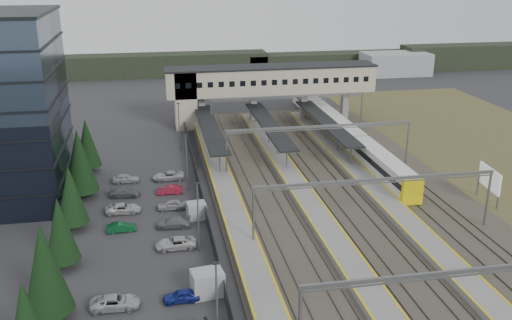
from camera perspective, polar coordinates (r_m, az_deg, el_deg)
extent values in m
plane|color=#2B2B2D|center=(71.39, 0.18, -5.56)|extent=(220.00, 220.00, 0.00)
cylinder|color=black|center=(55.22, -19.80, -14.16)|extent=(0.44, 0.44, 1.20)
cone|color=black|center=(52.96, -20.36, -10.07)|extent=(4.26, 4.26, 8.20)
cylinder|color=black|center=(62.87, -18.61, -9.70)|extent=(0.44, 0.44, 1.20)
cone|color=black|center=(61.18, -18.99, -6.57)|extent=(3.54, 3.54, 6.80)
cylinder|color=black|center=(70.83, -17.71, -6.22)|extent=(0.44, 0.44, 1.20)
cone|color=black|center=(69.31, -18.03, -3.30)|extent=(3.64, 3.64, 7.00)
cylinder|color=black|center=(79.94, -16.92, -3.17)|extent=(0.44, 0.44, 1.20)
cone|color=black|center=(78.35, -17.25, -0.03)|extent=(4.42, 4.42, 8.50)
cylinder|color=black|center=(89.24, -16.31, -0.76)|extent=(0.44, 0.44, 1.20)
cone|color=black|center=(88.01, -16.55, 1.69)|extent=(3.74, 3.74, 7.20)
imported|color=#AFB0B4|center=(54.98, -13.91, -13.63)|extent=(4.59, 2.26, 1.25)
imported|color=#0D4E26|center=(68.93, -13.28, -6.55)|extent=(3.49, 1.43, 1.13)
imported|color=#B8B8B8|center=(73.72, -13.14, -4.74)|extent=(4.43, 2.04, 1.23)
imported|color=#53565B|center=(78.61, -13.01, -3.19)|extent=(4.33, 2.10, 1.21)
imported|color=#A7A6AB|center=(83.52, -12.89, -1.80)|extent=(3.83, 1.66, 1.29)
imported|color=navy|center=(54.84, -7.47, -13.32)|extent=(3.47, 1.44, 1.18)
imported|color=#BBBBBB|center=(64.02, -8.05, -8.23)|extent=(4.53, 2.10, 1.26)
imported|color=slate|center=(68.78, -8.27, -6.23)|extent=(4.27, 1.98, 1.21)
imported|color=#98999D|center=(73.60, -8.46, -4.46)|extent=(3.70, 1.54, 1.25)
imported|color=maroon|center=(78.50, -8.63, -2.95)|extent=(3.58, 1.28, 1.17)
imported|color=#B5B6B9|center=(83.42, -8.78, -1.57)|extent=(4.52, 2.11, 1.25)
cylinder|color=slate|center=(46.76, -3.93, -14.53)|extent=(0.16, 0.16, 8.00)
cube|color=black|center=(44.66, -4.05, -10.26)|extent=(0.50, 0.25, 0.15)
cylinder|color=slate|center=(61.57, -5.80, -5.79)|extent=(0.16, 0.16, 8.00)
cube|color=black|center=(59.99, -5.93, -2.33)|extent=(0.50, 0.25, 0.15)
cylinder|color=slate|center=(78.22, -6.95, -0.27)|extent=(0.16, 0.16, 8.00)
cube|color=black|center=(76.99, -7.07, 2.53)|extent=(0.50, 0.25, 0.15)
cylinder|color=slate|center=(95.37, -7.69, 3.29)|extent=(0.16, 0.16, 8.00)
cube|color=black|center=(94.36, -7.80, 5.62)|extent=(0.50, 0.25, 0.15)
cube|color=#26282B|center=(74.74, -5.45, -3.64)|extent=(0.08, 90.00, 2.00)
cube|color=#95989A|center=(55.25, -4.87, -12.15)|extent=(3.26, 2.59, 2.47)
cube|color=#95989A|center=(70.60, -5.97, -5.05)|extent=(2.44, 2.11, 2.06)
cube|color=#38332C|center=(78.64, 8.13, -3.26)|extent=(34.00, 90.00, 0.20)
cube|color=#59544C|center=(75.67, -1.06, -3.84)|extent=(0.08, 90.00, 0.14)
cube|color=#59544C|center=(75.89, 0.01, -3.77)|extent=(0.08, 90.00, 0.14)
cube|color=#59544C|center=(76.36, 1.91, -3.63)|extent=(0.08, 90.00, 0.14)
cube|color=#59544C|center=(76.67, 2.96, -3.55)|extent=(0.08, 90.00, 0.14)
cube|color=#59544C|center=(77.79, 6.23, -3.30)|extent=(0.08, 90.00, 0.14)
cube|color=#59544C|center=(78.19, 7.25, -3.21)|extent=(0.08, 90.00, 0.14)
cube|color=#59544C|center=(78.98, 9.02, -3.07)|extent=(0.08, 90.00, 0.14)
cube|color=#59544C|center=(79.45, 10.00, -2.99)|extent=(0.08, 90.00, 0.14)
cube|color=#59544C|center=(81.10, 13.03, -2.74)|extent=(0.08, 90.00, 0.14)
cube|color=#59544C|center=(81.66, 13.96, -2.66)|extent=(0.08, 90.00, 0.14)
cube|color=#59544C|center=(82.72, 15.58, -2.52)|extent=(0.08, 90.00, 0.14)
cube|color=#59544C|center=(83.35, 16.48, -2.44)|extent=(0.08, 90.00, 0.14)
cube|color=gray|center=(75.29, -2.78, -3.84)|extent=(3.20, 82.00, 0.90)
cube|color=gold|center=(74.95, -3.88, -3.60)|extent=(0.25, 82.00, 0.02)
cube|color=gold|center=(75.30, -1.69, -3.45)|extent=(0.25, 82.00, 0.02)
cube|color=gray|center=(77.13, 4.61, -3.31)|extent=(3.20, 82.00, 0.90)
cube|color=gold|center=(76.61, 3.57, -3.07)|extent=(0.25, 82.00, 0.02)
cube|color=gold|center=(77.33, 5.66, -2.91)|extent=(0.25, 82.00, 0.02)
cube|color=gray|center=(80.18, 11.54, -2.75)|extent=(3.20, 82.00, 0.90)
cube|color=gold|center=(79.50, 10.59, -2.52)|extent=(0.25, 82.00, 0.02)
cube|color=gold|center=(80.55, 12.52, -2.37)|extent=(0.25, 82.00, 0.02)
cube|color=black|center=(94.75, -4.64, 3.29)|extent=(3.00, 30.00, 0.25)
cube|color=slate|center=(94.79, -4.63, 3.21)|extent=(3.10, 30.00, 0.12)
cylinder|color=slate|center=(82.91, -3.65, -0.20)|extent=(0.20, 0.20, 3.10)
cylinder|color=slate|center=(89.03, -4.16, 1.17)|extent=(0.20, 0.20, 3.10)
cylinder|color=slate|center=(95.20, -4.61, 2.37)|extent=(0.20, 0.20, 3.10)
cylinder|color=slate|center=(101.41, -5.00, 3.41)|extent=(0.20, 0.20, 3.10)
cylinder|color=slate|center=(107.66, -5.35, 4.34)|extent=(0.20, 0.20, 3.10)
cube|color=black|center=(96.22, 1.31, 3.60)|extent=(3.00, 30.00, 0.25)
cube|color=slate|center=(96.26, 1.31, 3.51)|extent=(3.10, 30.00, 0.12)
cylinder|color=slate|center=(84.59, 3.09, 0.21)|extent=(0.20, 0.20, 3.10)
cylinder|color=slate|center=(90.59, 2.13, 1.53)|extent=(0.20, 0.20, 3.10)
cylinder|color=slate|center=(96.66, 1.30, 2.69)|extent=(0.20, 0.20, 3.10)
cylinder|color=slate|center=(102.78, 0.56, 3.70)|extent=(0.20, 0.20, 3.10)
cylinder|color=slate|center=(108.95, -0.09, 4.61)|extent=(0.20, 0.20, 3.10)
cube|color=black|center=(98.68, 7.01, 3.86)|extent=(3.00, 30.00, 0.25)
cube|color=slate|center=(98.72, 7.01, 3.78)|extent=(3.10, 30.00, 0.12)
cylinder|color=slate|center=(87.38, 9.48, 0.60)|extent=(0.20, 0.20, 3.10)
cylinder|color=slate|center=(93.20, 8.15, 1.86)|extent=(0.20, 0.20, 3.10)
cylinder|color=slate|center=(99.11, 6.98, 2.97)|extent=(0.20, 0.20, 3.10)
cylinder|color=slate|center=(105.09, 5.93, 3.95)|extent=(0.20, 0.20, 3.10)
cylinder|color=slate|center=(111.13, 5.00, 4.83)|extent=(0.20, 0.20, 3.10)
cube|color=#A99F87|center=(110.16, 1.52, 8.02)|extent=(40.00, 6.00, 5.00)
cube|color=black|center=(109.69, 1.54, 9.33)|extent=(40.40, 6.40, 0.30)
cube|color=#A99F87|center=(108.64, -7.08, 6.10)|extent=(4.00, 6.00, 11.00)
cube|color=black|center=(104.95, -7.87, 7.34)|extent=(1.00, 0.06, 1.00)
cube|color=black|center=(105.06, -6.77, 7.39)|extent=(1.00, 0.06, 1.00)
cube|color=black|center=(105.20, -5.68, 7.45)|extent=(1.00, 0.06, 1.00)
cube|color=black|center=(105.38, -4.58, 7.50)|extent=(1.00, 0.06, 1.00)
cube|color=black|center=(105.60, -3.50, 7.55)|extent=(1.00, 0.06, 1.00)
cube|color=black|center=(105.85, -2.41, 7.60)|extent=(1.00, 0.06, 1.00)
cube|color=black|center=(106.15, -1.33, 7.65)|extent=(1.00, 0.06, 1.00)
cube|color=black|center=(106.48, -0.26, 7.69)|extent=(1.00, 0.06, 1.00)
cube|color=black|center=(106.84, 0.80, 7.73)|extent=(1.00, 0.06, 1.00)
cube|color=black|center=(107.24, 1.86, 7.76)|extent=(1.00, 0.06, 1.00)
cube|color=black|center=(107.68, 2.91, 7.79)|extent=(1.00, 0.06, 1.00)
cube|color=black|center=(108.15, 3.95, 7.82)|extent=(1.00, 0.06, 1.00)
cube|color=black|center=(108.66, 4.98, 7.85)|extent=(1.00, 0.06, 1.00)
cube|color=black|center=(109.20, 6.01, 7.88)|extent=(1.00, 0.06, 1.00)
cube|color=black|center=(109.78, 7.02, 7.90)|extent=(1.00, 0.06, 1.00)
cube|color=black|center=(110.39, 8.02, 7.92)|extent=(1.00, 0.06, 1.00)
cube|color=black|center=(111.03, 9.01, 7.93)|extent=(1.00, 0.06, 1.00)
cube|color=black|center=(111.70, 9.99, 7.95)|extent=(1.00, 0.06, 1.00)
cube|color=black|center=(112.41, 10.95, 7.96)|extent=(1.00, 0.06, 1.00)
cube|color=gray|center=(109.32, -6.24, 4.87)|extent=(1.20, 1.60, 6.00)
cube|color=gray|center=(109.43, -5.46, 4.91)|extent=(1.20, 1.60, 6.00)
cube|color=gray|center=(110.71, -0.28, 5.16)|extent=(1.20, 1.60, 6.00)
cube|color=gray|center=(112.85, 4.74, 5.37)|extent=(1.20, 1.60, 6.00)
cube|color=gray|center=(115.33, 8.84, 5.51)|extent=(1.20, 1.60, 6.00)
cube|color=slate|center=(48.75, 20.90, -10.25)|extent=(28.40, 0.25, 0.35)
cube|color=slate|center=(48.94, 20.84, -10.66)|extent=(28.40, 0.12, 0.12)
cylinder|color=slate|center=(62.45, -0.27, -5.81)|extent=(0.28, 0.28, 7.00)
cylinder|color=slate|center=(72.42, 22.14, -3.68)|extent=(0.28, 0.28, 7.00)
cube|color=slate|center=(64.84, 12.00, -1.93)|extent=(28.40, 0.25, 0.35)
cube|color=slate|center=(64.98, 11.98, -2.26)|extent=(28.40, 0.12, 0.12)
cylinder|color=slate|center=(82.67, -2.98, 0.56)|extent=(0.28, 0.28, 7.00)
cylinder|color=slate|center=(90.43, 14.89, 1.58)|extent=(0.28, 0.28, 7.00)
cube|color=slate|center=(84.48, 6.45, 3.36)|extent=(28.40, 0.25, 0.35)
cube|color=slate|center=(84.59, 6.44, 3.10)|extent=(28.40, 0.12, 0.12)
cylinder|color=slate|center=(101.69, -4.49, 4.12)|extent=(0.28, 0.28, 7.00)
cylinder|color=slate|center=(108.10, 10.48, 4.77)|extent=(0.28, 0.28, 7.00)
cube|color=slate|center=(103.17, 3.26, 6.37)|extent=(28.40, 0.25, 0.35)
cube|color=slate|center=(103.26, 3.26, 6.15)|extent=(28.40, 0.12, 0.12)
cube|color=silver|center=(83.80, 12.63, -0.69)|extent=(2.73, 18.89, 3.51)
cube|color=black|center=(83.68, 12.65, -0.43)|extent=(2.79, 18.29, 0.88)
cube|color=slate|center=(84.32, 12.56, -1.65)|extent=(2.34, 17.49, 0.49)
cube|color=silver|center=(101.09, 8.42, 3.02)|extent=(2.73, 18.89, 3.51)
cube|color=black|center=(100.98, 8.43, 3.23)|extent=(2.79, 18.29, 0.88)
cube|color=slate|center=(101.52, 8.38, 2.20)|extent=(2.34, 17.49, 0.49)
cube|color=silver|center=(119.06, 5.44, 5.61)|extent=(2.73, 18.89, 3.51)
cube|color=black|center=(118.97, 5.45, 5.80)|extent=(2.79, 18.29, 0.88)
cube|color=slate|center=(119.42, 5.42, 4.91)|extent=(2.34, 17.49, 0.49)
cube|color=yellow|center=(75.90, 15.32, -3.05)|extent=(2.75, 0.90, 3.51)
cylinder|color=slate|center=(78.72, 23.05, -3.55)|extent=(0.20, 0.20, 3.03)
cylinder|color=slate|center=(82.34, 21.32, -2.34)|extent=(0.20, 0.20, 3.03)
cube|color=silver|center=(79.88, 22.33, -1.71)|extent=(0.68, 5.67, 2.84)
cube|color=black|center=(160.96, -9.75, 9.35)|extent=(60.00, 8.00, 6.00)
cube|color=black|center=(169.22, 7.67, 9.76)|extent=(50.00, 8.00, 5.00)
cube|color=black|center=(181.06, 20.50, 9.66)|extent=(40.00, 8.00, 7.00)
cube|color=#95989A|center=(165.29, 13.77, 9.33)|extent=(18.00, 10.00, 6.00)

